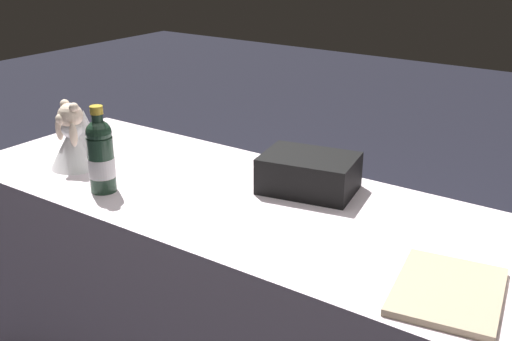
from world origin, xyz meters
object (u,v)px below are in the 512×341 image
Objects in this scene: champagne_bottle at (101,155)px; teddy_bear_bride at (77,138)px; guestbook at (448,291)px; signing_pen at (78,140)px; gift_case_black at (309,173)px.

teddy_bear_bride is at bearing -23.71° from champagne_bottle.
champagne_bottle reaches higher than guestbook.
signing_pen is (0.45, -0.28, -0.11)m from champagne_bottle.
gift_case_black is 1.08× the size of guestbook.
champagne_bottle is at bearing 156.29° from teddy_bear_bride.
teddy_bear_bride is at bearing 141.09° from signing_pen.
champagne_bottle reaches higher than gift_case_black.
teddy_bear_bride reaches higher than guestbook.
teddy_bear_bride is at bearing 19.20° from gift_case_black.
gift_case_black is at bearing -174.48° from signing_pen.
champagne_bottle is 1.09m from guestbook.
champagne_bottle is 0.86× the size of gift_case_black.
champagne_bottle is 0.54m from signing_pen.
champagne_bottle is at bearing -7.58° from guestbook.
teddy_bear_bride is at bearing -12.48° from guestbook.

